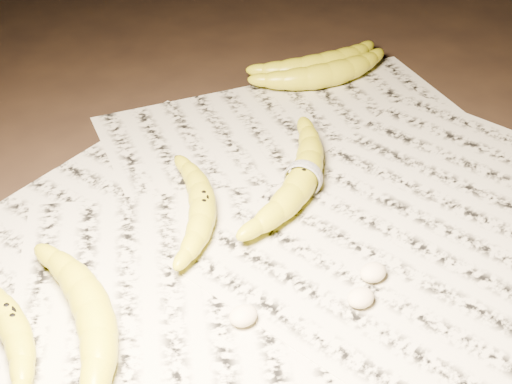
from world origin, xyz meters
TOP-DOWN VIEW (x-y plane):
  - ground at (0.00, 0.00)m, footprint 3.00×3.00m
  - newspaper_patch at (0.02, -0.01)m, footprint 0.90×0.70m
  - banana_left_a at (-0.31, 0.01)m, footprint 0.06×0.19m
  - banana_left_b at (-0.24, -0.04)m, footprint 0.12×0.23m
  - banana_center at (-0.04, 0.05)m, footprint 0.15×0.19m
  - banana_taped at (0.10, 0.02)m, footprint 0.24×0.20m
  - banana_upper_a at (0.31, 0.22)m, footprint 0.22×0.11m
  - banana_upper_b at (0.33, 0.25)m, footprint 0.21×0.11m
  - measuring_tape at (0.10, 0.02)m, footprint 0.03×0.04m
  - flesh_chunk_a at (-0.10, -0.13)m, footprint 0.03×0.03m
  - flesh_chunk_b at (0.02, -0.18)m, footprint 0.03×0.03m
  - flesh_chunk_c at (0.05, -0.16)m, footprint 0.03×0.03m

SIDE VIEW (x-z plane):
  - ground at x=0.00m, z-range 0.00..0.00m
  - newspaper_patch at x=0.02m, z-range 0.00..0.01m
  - flesh_chunk_b at x=0.02m, z-range 0.01..0.03m
  - flesh_chunk_a at x=-0.10m, z-range 0.01..0.03m
  - flesh_chunk_c at x=0.05m, z-range 0.01..0.03m
  - banana_left_a at x=-0.31m, z-range 0.01..0.04m
  - banana_center at x=-0.04m, z-range 0.01..0.04m
  - banana_taped at x=0.10m, z-range 0.01..0.05m
  - measuring_tape at x=0.10m, z-range 0.00..0.05m
  - banana_upper_a at x=0.31m, z-range 0.01..0.05m
  - banana_upper_b at x=0.33m, z-range 0.01..0.05m
  - banana_left_b at x=-0.24m, z-range 0.01..0.05m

